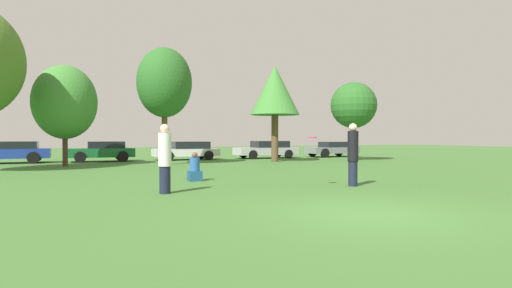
# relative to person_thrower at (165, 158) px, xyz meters

# --- Properties ---
(ground_plane) EXTENTS (120.00, 120.00, 0.00)m
(ground_plane) POSITION_rel_person_thrower_xyz_m (3.18, -4.68, -0.96)
(ground_plane) COLOR #3D6B2D
(person_thrower) EXTENTS (0.35, 0.35, 1.89)m
(person_thrower) POSITION_rel_person_thrower_xyz_m (0.00, 0.00, 0.00)
(person_thrower) COLOR #191E33
(person_thrower) RESTS_ON ground
(person_catcher) EXTENTS (0.33, 0.33, 1.97)m
(person_catcher) POSITION_rel_person_thrower_xyz_m (5.74, -0.61, 0.05)
(person_catcher) COLOR #191E33
(person_catcher) RESTS_ON ground
(frisbee) EXTENTS (0.29, 0.29, 0.05)m
(frisbee) POSITION_rel_person_thrower_xyz_m (4.46, -0.29, 0.57)
(frisbee) COLOR #F21E72
(bystander_sitting) EXTENTS (0.46, 0.39, 1.01)m
(bystander_sitting) POSITION_rel_person_thrower_xyz_m (1.60, 2.86, -0.55)
(bystander_sitting) COLOR navy
(bystander_sitting) RESTS_ON ground
(tree_1) EXTENTS (3.25, 3.25, 5.33)m
(tree_1) POSITION_rel_person_thrower_xyz_m (-2.75, 12.75, 2.42)
(tree_1) COLOR #473323
(tree_1) RESTS_ON ground
(tree_2) EXTENTS (3.03, 3.03, 6.52)m
(tree_2) POSITION_rel_person_thrower_xyz_m (2.31, 11.90, 3.59)
(tree_2) COLOR brown
(tree_2) RESTS_ON ground
(tree_3) EXTENTS (3.11, 3.11, 6.07)m
(tree_3) POSITION_rel_person_thrower_xyz_m (9.31, 12.27, 3.50)
(tree_3) COLOR brown
(tree_3) RESTS_ON ground
(tree_4) EXTENTS (3.03, 3.03, 5.17)m
(tree_4) POSITION_rel_person_thrower_xyz_m (14.61, 11.27, 2.67)
(tree_4) COLOR #473323
(tree_4) RESTS_ON ground
(parked_car_blue) EXTENTS (4.49, 2.05, 1.29)m
(parked_car_blue) POSITION_rel_person_thrower_xyz_m (-5.82, 16.87, -0.27)
(parked_car_blue) COLOR #1E389E
(parked_car_blue) RESTS_ON ground
(parked_car_green) EXTENTS (3.98, 1.91, 1.27)m
(parked_car_green) POSITION_rel_person_thrower_xyz_m (-0.70, 16.61, -0.28)
(parked_car_green) COLOR #196633
(parked_car_green) RESTS_ON ground
(parked_car_white) EXTENTS (4.35, 1.95, 1.25)m
(parked_car_white) POSITION_rel_person_thrower_xyz_m (4.74, 16.49, -0.31)
(parked_car_white) COLOR silver
(parked_car_white) RESTS_ON ground
(parked_car_silver) EXTENTS (4.55, 1.99, 1.27)m
(parked_car_silver) POSITION_rel_person_thrower_xyz_m (10.66, 16.32, -0.29)
(parked_car_silver) COLOR #B2B2B7
(parked_car_silver) RESTS_ON ground
(parked_car_grey) EXTENTS (4.03, 2.01, 1.19)m
(parked_car_grey) POSITION_rel_person_thrower_xyz_m (16.36, 16.25, -0.32)
(parked_car_grey) COLOR slate
(parked_car_grey) RESTS_ON ground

